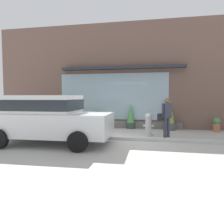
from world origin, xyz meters
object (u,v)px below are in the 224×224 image
Objects in this scene: potted_plant_low_front at (37,117)px; potted_plant_window_right at (98,119)px; pedestrian_passerby at (58,109)px; potted_plant_trailing_edge at (131,117)px; potted_plant_corner_tall at (217,125)px; fire_hydrant at (148,124)px; potted_plant_doorstep at (170,116)px; potted_plant_window_center at (74,118)px; pedestrian_with_handbag at (166,114)px; parked_car_silver at (48,117)px.

potted_plant_low_front is 1.19× the size of potted_plant_window_right.
potted_plant_trailing_edge is at bearing -3.51° from pedestrian_passerby.
potted_plant_trailing_edge is 1.91× the size of potted_plant_corner_tall.
fire_hydrant is 1.09× the size of potted_plant_window_right.
potted_plant_trailing_edge is at bearing 173.00° from potted_plant_doorstep.
potted_plant_window_right is (-2.73, 1.98, -0.03)m from fire_hydrant.
pedestrian_passerby is at bearing -159.97° from potted_plant_window_center.
parked_car_silver is (-4.05, -2.10, 0.02)m from pedestrian_with_handbag.
pedestrian_with_handbag is 3.07m from potted_plant_corner_tall.
fire_hydrant is 4.49m from potted_plant_window_center.
potted_plant_window_center is at bearing 11.91° from pedestrian_passerby.
pedestrian_with_handbag is at bearing -32.07° from potted_plant_window_right.
potted_plant_doorstep is 5.02m from potted_plant_window_center.
fire_hydrant is 1.44× the size of potted_plant_corner_tall.
potted_plant_corner_tall is at bearing 29.05° from fire_hydrant.
fire_hydrant reaches higher than potted_plant_corner_tall.
parked_car_silver reaches higher than potted_plant_doorstep.
parked_car_silver is (-3.34, -2.27, 0.45)m from fire_hydrant.
pedestrian_passerby is at bearing -171.95° from potted_plant_window_right.
fire_hydrant is at bearing -53.71° from pedestrian_with_handbag.
parked_car_silver is at bearing -119.06° from potted_plant_trailing_edge.
potted_plant_window_right is 0.92× the size of potted_plant_window_center.
pedestrian_with_handbag is (0.71, -0.18, 0.43)m from fire_hydrant.
potted_plant_corner_tall is 0.64× the size of potted_plant_low_front.
pedestrian_with_handbag is 4.56m from parked_car_silver.
potted_plant_window_right is at bearing 144.07° from fire_hydrant.
parked_car_silver reaches higher than potted_plant_window_right.
potted_plant_doorstep reaches higher than potted_plant_window_right.
potted_plant_doorstep is 1.53× the size of potted_plant_window_center.
potted_plant_doorstep is at bearing -137.46° from pedestrian_with_handbag.
potted_plant_trailing_edge is (3.83, 0.31, -0.37)m from pedestrian_passerby.
potted_plant_window_center is at bearing 177.68° from potted_plant_doorstep.
potted_plant_window_center is (0.75, 0.27, -0.52)m from pedestrian_passerby.
parked_car_silver is at bearing -12.39° from pedestrian_with_handbag.
parked_car_silver is at bearing -136.91° from potted_plant_doorstep.
potted_plant_window_right is (-5.79, 0.28, 0.12)m from potted_plant_corner_tall.
pedestrian_with_handbag reaches higher than potted_plant_trailing_edge.
potted_plant_window_right is 1.31m from potted_plant_window_center.
potted_plant_doorstep is at bearing -7.00° from potted_plant_trailing_edge.
pedestrian_with_handbag reaches higher than fire_hydrant.
potted_plant_corner_tall is (7.86, 0.01, -0.64)m from pedestrian_passerby.
potted_plant_window_center is (-3.07, -0.03, -0.15)m from potted_plant_trailing_edge.
potted_plant_low_front is at bearing 179.40° from potted_plant_corner_tall.
potted_plant_window_center is (-4.04, 1.96, -0.03)m from fire_hydrant.
parked_car_silver is 5.91m from potted_plant_doorstep.
potted_plant_corner_tall is at bearing -2.11° from potted_plant_window_center.
pedestrian_passerby is at bearing -179.29° from potted_plant_doorstep.
pedestrian_with_handbag is 7.10m from potted_plant_low_front.
potted_plant_trailing_edge reaches higher than fire_hydrant.
potted_plant_trailing_edge is at bearing 0.56° from potted_plant_window_right.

